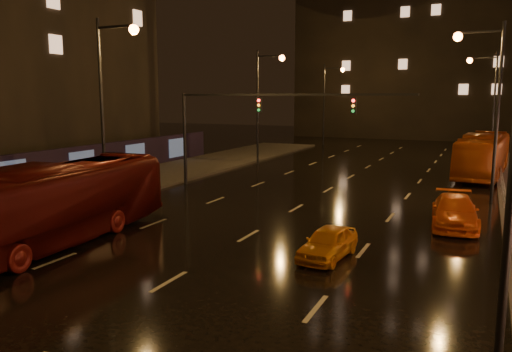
% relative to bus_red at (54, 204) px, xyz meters
% --- Properties ---
extents(ground, '(140.00, 140.00, 0.00)m').
position_rel_bus_red_xyz_m(ground, '(6.61, 14.38, -1.67)').
color(ground, black).
rests_on(ground, ground).
extents(sidewalk_left, '(7.00, 70.00, 0.15)m').
position_rel_bus_red_xyz_m(sidewalk_left, '(-6.89, 9.38, -1.59)').
color(sidewalk_left, '#38332D').
rests_on(sidewalk_left, ground).
extents(building_distant, '(44.00, 16.00, 36.00)m').
position_rel_bus_red_xyz_m(building_distant, '(10.61, 66.38, 16.33)').
color(building_distant, black).
rests_on(building_distant, ground).
extents(hoarding_left, '(0.30, 46.00, 2.50)m').
position_rel_bus_red_xyz_m(hoarding_left, '(-10.59, 6.38, -0.42)').
color(hoarding_left, black).
rests_on(hoarding_left, ground).
extents(traffic_signal, '(15.31, 0.32, 6.20)m').
position_rel_bus_red_xyz_m(traffic_signal, '(1.55, 14.38, 3.07)').
color(traffic_signal, black).
rests_on(traffic_signal, ground).
extents(streetlight_right, '(2.64, 0.50, 10.00)m').
position_rel_bus_red_xyz_m(streetlight_right, '(15.53, -3.62, 4.77)').
color(streetlight_right, black).
rests_on(streetlight_right, ground).
extents(railing_right, '(0.05, 56.00, 1.00)m').
position_rel_bus_red_xyz_m(railing_right, '(16.81, 12.38, -0.77)').
color(railing_right, '#99999E').
rests_on(railing_right, sidewalk_right).
extents(bus_red, '(3.67, 12.13, 3.33)m').
position_rel_bus_red_xyz_m(bus_red, '(0.00, 0.00, 0.00)').
color(bus_red, '#560F0C').
rests_on(bus_red, ground).
extents(bus_curb, '(3.88, 11.97, 3.28)m').
position_rel_bus_red_xyz_m(bus_curb, '(15.61, 26.70, -0.03)').
color(bus_curb, '#93380E').
rests_on(bus_curb, ground).
extents(taxi_near, '(1.72, 3.58, 1.18)m').
position_rel_bus_red_xyz_m(taxi_near, '(10.61, 2.89, -1.08)').
color(taxi_near, orange).
rests_on(taxi_near, ground).
extents(taxi_far, '(2.43, 5.03, 1.41)m').
position_rel_bus_red_xyz_m(taxi_far, '(14.61, 9.86, -0.96)').
color(taxi_far, '#E95B15').
rests_on(taxi_far, ground).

